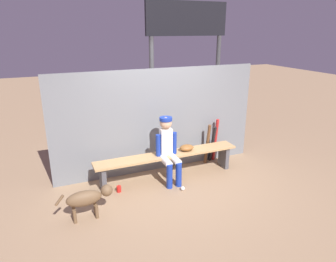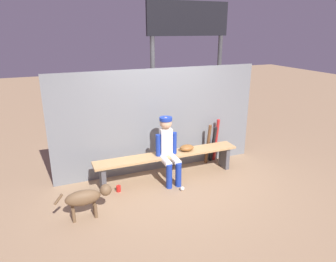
{
  "view_description": "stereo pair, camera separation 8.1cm",
  "coord_description": "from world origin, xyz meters",
  "px_view_note": "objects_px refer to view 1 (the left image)",
  "views": [
    {
      "loc": [
        -2.05,
        -4.85,
        2.72
      ],
      "look_at": [
        0.0,
        0.0,
        0.94
      ],
      "focal_mm": 32.52,
      "sensor_mm": 36.0,
      "label": 1
    },
    {
      "loc": [
        -1.98,
        -4.88,
        2.72
      ],
      "look_at": [
        0.0,
        0.0,
        0.94
      ],
      "focal_mm": 32.52,
      "sensor_mm": 36.0,
      "label": 2
    }
  ],
  "objects_px": {
    "baseball_glove": "(187,148)",
    "bat_aluminum_black": "(212,144)",
    "dugout_bench": "(168,159)",
    "bat_aluminum_red": "(215,140)",
    "bat_wood_dark": "(207,144)",
    "cup_on_bench": "(167,150)",
    "cup_on_ground": "(119,189)",
    "dog": "(88,198)",
    "baseball": "(183,188)",
    "player_seated": "(168,148)",
    "scoreboard": "(190,41)"
  },
  "relations": [
    {
      "from": "baseball_glove",
      "to": "bat_aluminum_black",
      "type": "height_order",
      "value": "bat_aluminum_black"
    },
    {
      "from": "dugout_bench",
      "to": "bat_aluminum_red",
      "type": "height_order",
      "value": "bat_aluminum_red"
    },
    {
      "from": "bat_wood_dark",
      "to": "cup_on_bench",
      "type": "bearing_deg",
      "value": -168.25
    },
    {
      "from": "cup_on_bench",
      "to": "bat_wood_dark",
      "type": "bearing_deg",
      "value": 11.75
    },
    {
      "from": "bat_aluminum_red",
      "to": "bat_wood_dark",
      "type": "bearing_deg",
      "value": -160.86
    },
    {
      "from": "cup_on_ground",
      "to": "dugout_bench",
      "type": "bearing_deg",
      "value": 9.38
    },
    {
      "from": "dog",
      "to": "baseball",
      "type": "bearing_deg",
      "value": 6.33
    },
    {
      "from": "dugout_bench",
      "to": "cup_on_ground",
      "type": "relative_size",
      "value": 25.3
    },
    {
      "from": "bat_aluminum_black",
      "to": "player_seated",
      "type": "bearing_deg",
      "value": -160.44
    },
    {
      "from": "dugout_bench",
      "to": "baseball_glove",
      "type": "relative_size",
      "value": 9.94
    },
    {
      "from": "bat_wood_dark",
      "to": "cup_on_ground",
      "type": "distance_m",
      "value": 2.09
    },
    {
      "from": "dugout_bench",
      "to": "player_seated",
      "type": "height_order",
      "value": "player_seated"
    },
    {
      "from": "bat_aluminum_red",
      "to": "player_seated",
      "type": "bearing_deg",
      "value": -160.02
    },
    {
      "from": "baseball_glove",
      "to": "baseball",
      "type": "relative_size",
      "value": 3.78
    },
    {
      "from": "dugout_bench",
      "to": "cup_on_bench",
      "type": "distance_m",
      "value": 0.17
    },
    {
      "from": "dugout_bench",
      "to": "cup_on_bench",
      "type": "xyz_separation_m",
      "value": [
        0.01,
        0.06,
        0.16
      ]
    },
    {
      "from": "player_seated",
      "to": "cup_on_bench",
      "type": "height_order",
      "value": "player_seated"
    },
    {
      "from": "bat_aluminum_black",
      "to": "baseball",
      "type": "height_order",
      "value": "bat_aluminum_black"
    },
    {
      "from": "bat_wood_dark",
      "to": "bat_aluminum_red",
      "type": "bearing_deg",
      "value": 19.14
    },
    {
      "from": "baseball_glove",
      "to": "baseball",
      "type": "height_order",
      "value": "baseball_glove"
    },
    {
      "from": "cup_on_bench",
      "to": "baseball_glove",
      "type": "bearing_deg",
      "value": -9.51
    },
    {
      "from": "bat_aluminum_black",
      "to": "dog",
      "type": "xyz_separation_m",
      "value": [
        -2.75,
        -1.05,
        -0.07
      ]
    },
    {
      "from": "dugout_bench",
      "to": "baseball",
      "type": "relative_size",
      "value": 37.6
    },
    {
      "from": "player_seated",
      "to": "scoreboard",
      "type": "xyz_separation_m",
      "value": [
        1.16,
        1.53,
        1.8
      ]
    },
    {
      "from": "cup_on_ground",
      "to": "scoreboard",
      "type": "height_order",
      "value": "scoreboard"
    },
    {
      "from": "cup_on_bench",
      "to": "scoreboard",
      "type": "bearing_deg",
      "value": 50.66
    },
    {
      "from": "player_seated",
      "to": "scoreboard",
      "type": "relative_size",
      "value": 0.34
    },
    {
      "from": "baseball_glove",
      "to": "player_seated",
      "type": "bearing_deg",
      "value": -165.1
    },
    {
      "from": "bat_aluminum_black",
      "to": "bat_aluminum_red",
      "type": "xyz_separation_m",
      "value": [
        0.1,
        0.05,
        0.07
      ]
    },
    {
      "from": "bat_wood_dark",
      "to": "scoreboard",
      "type": "distance_m",
      "value": 2.33
    },
    {
      "from": "baseball",
      "to": "dog",
      "type": "relative_size",
      "value": 0.09
    },
    {
      "from": "bat_aluminum_red",
      "to": "cup_on_ground",
      "type": "distance_m",
      "value": 2.35
    },
    {
      "from": "baseball_glove",
      "to": "bat_wood_dark",
      "type": "xyz_separation_m",
      "value": [
        0.62,
        0.27,
        -0.12
      ]
    },
    {
      "from": "bat_aluminum_black",
      "to": "cup_on_ground",
      "type": "height_order",
      "value": "bat_aluminum_black"
    },
    {
      "from": "cup_on_ground",
      "to": "dog",
      "type": "xyz_separation_m",
      "value": [
        -0.6,
        -0.58,
        0.28
      ]
    },
    {
      "from": "cup_on_bench",
      "to": "dog",
      "type": "bearing_deg",
      "value": -153.53
    },
    {
      "from": "bat_aluminum_red",
      "to": "scoreboard",
      "type": "bearing_deg",
      "value": 97.03
    },
    {
      "from": "cup_on_bench",
      "to": "dog",
      "type": "xyz_separation_m",
      "value": [
        -1.62,
        -0.81,
        -0.21
      ]
    },
    {
      "from": "baseball",
      "to": "scoreboard",
      "type": "xyz_separation_m",
      "value": [
        1.07,
        1.97,
        2.42
      ]
    },
    {
      "from": "baseball_glove",
      "to": "baseball",
      "type": "xyz_separation_m",
      "value": [
        -0.34,
        -0.56,
        -0.52
      ]
    },
    {
      "from": "cup_on_bench",
      "to": "scoreboard",
      "type": "distance_m",
      "value": 2.59
    },
    {
      "from": "cup_on_ground",
      "to": "player_seated",
      "type": "bearing_deg",
      "value": 3.06
    },
    {
      "from": "baseball",
      "to": "cup_on_bench",
      "type": "relative_size",
      "value": 0.67
    },
    {
      "from": "player_seated",
      "to": "baseball",
      "type": "xyz_separation_m",
      "value": [
        0.09,
        -0.44,
        -0.63
      ]
    },
    {
      "from": "bat_aluminum_black",
      "to": "dog",
      "type": "relative_size",
      "value": 0.96
    },
    {
      "from": "baseball",
      "to": "dog",
      "type": "height_order",
      "value": "dog"
    },
    {
      "from": "bat_aluminum_black",
      "to": "cup_on_ground",
      "type": "relative_size",
      "value": 7.38
    },
    {
      "from": "dog",
      "to": "bat_aluminum_black",
      "type": "bearing_deg",
      "value": 20.87
    },
    {
      "from": "player_seated",
      "to": "cup_on_bench",
      "type": "distance_m",
      "value": 0.22
    },
    {
      "from": "player_seated",
      "to": "baseball_glove",
      "type": "height_order",
      "value": "player_seated"
    }
  ]
}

